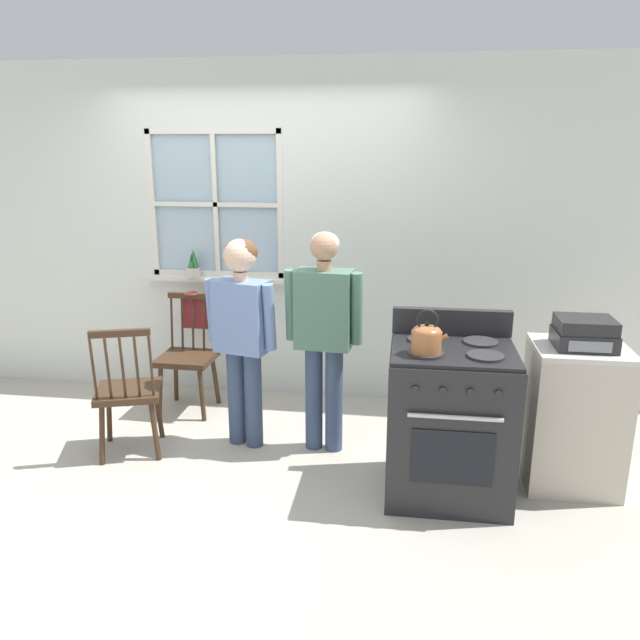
{
  "coord_description": "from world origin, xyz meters",
  "views": [
    {
      "loc": [
        1.12,
        -3.54,
        2.06
      ],
      "look_at": [
        0.59,
        0.18,
        1.0
      ],
      "focal_mm": 35.0,
      "sensor_mm": 36.0,
      "label": 1
    }
  ],
  "objects_px": {
    "stereo": "(584,333)",
    "potted_plant": "(193,267)",
    "person_teen_center": "(324,324)",
    "kettle": "(427,337)",
    "handbag": "(196,311)",
    "chair_by_window": "(188,358)",
    "stove": "(449,420)",
    "person_elderly_left": "(242,322)",
    "side_counter": "(573,416)",
    "chair_near_wall": "(128,393)"
  },
  "relations": [
    {
      "from": "chair_near_wall",
      "to": "kettle",
      "type": "relative_size",
      "value": 3.76
    },
    {
      "from": "stove",
      "to": "person_teen_center",
      "type": "bearing_deg",
      "value": 150.92
    },
    {
      "from": "handbag",
      "to": "stereo",
      "type": "height_order",
      "value": "stereo"
    },
    {
      "from": "chair_near_wall",
      "to": "person_teen_center",
      "type": "distance_m",
      "value": 1.41
    },
    {
      "from": "chair_near_wall",
      "to": "handbag",
      "type": "relative_size",
      "value": 3.02
    },
    {
      "from": "potted_plant",
      "to": "side_counter",
      "type": "xyz_separation_m",
      "value": [
        2.79,
        -1.13,
        -0.64
      ]
    },
    {
      "from": "person_teen_center",
      "to": "potted_plant",
      "type": "xyz_separation_m",
      "value": [
        -1.21,
        0.9,
        0.19
      ]
    },
    {
      "from": "chair_near_wall",
      "to": "kettle",
      "type": "bearing_deg",
      "value": 151.95
    },
    {
      "from": "stove",
      "to": "side_counter",
      "type": "relative_size",
      "value": 1.2
    },
    {
      "from": "potted_plant",
      "to": "handbag",
      "type": "xyz_separation_m",
      "value": [
        0.06,
        -0.15,
        -0.34
      ]
    },
    {
      "from": "handbag",
      "to": "stove",
      "type": "bearing_deg",
      "value": -31.45
    },
    {
      "from": "chair_by_window",
      "to": "potted_plant",
      "type": "relative_size",
      "value": 3.8
    },
    {
      "from": "side_counter",
      "to": "stereo",
      "type": "distance_m",
      "value": 0.54
    },
    {
      "from": "chair_by_window",
      "to": "side_counter",
      "type": "height_order",
      "value": "chair_by_window"
    },
    {
      "from": "chair_near_wall",
      "to": "stove",
      "type": "height_order",
      "value": "stove"
    },
    {
      "from": "person_elderly_left",
      "to": "stereo",
      "type": "xyz_separation_m",
      "value": [
        2.14,
        -0.25,
        0.09
      ]
    },
    {
      "from": "person_elderly_left",
      "to": "stereo",
      "type": "distance_m",
      "value": 2.16
    },
    {
      "from": "handbag",
      "to": "stereo",
      "type": "relative_size",
      "value": 0.9
    },
    {
      "from": "kettle",
      "to": "side_counter",
      "type": "distance_m",
      "value": 1.15
    },
    {
      "from": "stove",
      "to": "potted_plant",
      "type": "bearing_deg",
      "value": 146.23
    },
    {
      "from": "potted_plant",
      "to": "stereo",
      "type": "relative_size",
      "value": 0.72
    },
    {
      "from": "stereo",
      "to": "stove",
      "type": "bearing_deg",
      "value": -165.32
    },
    {
      "from": "chair_by_window",
      "to": "chair_near_wall",
      "type": "bearing_deg",
      "value": -99.77
    },
    {
      "from": "kettle",
      "to": "side_counter",
      "type": "relative_size",
      "value": 0.27
    },
    {
      "from": "chair_by_window",
      "to": "kettle",
      "type": "relative_size",
      "value": 3.76
    },
    {
      "from": "stove",
      "to": "person_elderly_left",
      "type": "bearing_deg",
      "value": 162.04
    },
    {
      "from": "chair_by_window",
      "to": "person_elderly_left",
      "type": "distance_m",
      "value": 0.92
    },
    {
      "from": "stove",
      "to": "handbag",
      "type": "bearing_deg",
      "value": 148.55
    },
    {
      "from": "person_teen_center",
      "to": "stereo",
      "type": "distance_m",
      "value": 1.61
    },
    {
      "from": "kettle",
      "to": "handbag",
      "type": "bearing_deg",
      "value": 143.52
    },
    {
      "from": "person_teen_center",
      "to": "side_counter",
      "type": "xyz_separation_m",
      "value": [
        1.58,
        -0.23,
        -0.45
      ]
    },
    {
      "from": "kettle",
      "to": "potted_plant",
      "type": "xyz_separation_m",
      "value": [
        -1.86,
        1.49,
        0.07
      ]
    },
    {
      "from": "stereo",
      "to": "potted_plant",
      "type": "bearing_deg",
      "value": 157.53
    },
    {
      "from": "person_teen_center",
      "to": "kettle",
      "type": "xyz_separation_m",
      "value": [
        0.66,
        -0.59,
        0.12
      ]
    },
    {
      "from": "person_teen_center",
      "to": "person_elderly_left",
      "type": "bearing_deg",
      "value": -173.69
    },
    {
      "from": "potted_plant",
      "to": "side_counter",
      "type": "height_order",
      "value": "potted_plant"
    },
    {
      "from": "kettle",
      "to": "potted_plant",
      "type": "bearing_deg",
      "value": 141.43
    },
    {
      "from": "side_counter",
      "to": "person_teen_center",
      "type": "bearing_deg",
      "value": 171.59
    },
    {
      "from": "stove",
      "to": "handbag",
      "type": "distance_m",
      "value": 2.32
    },
    {
      "from": "chair_near_wall",
      "to": "side_counter",
      "type": "bearing_deg",
      "value": 162.07
    },
    {
      "from": "stereo",
      "to": "person_elderly_left",
      "type": "bearing_deg",
      "value": 173.45
    },
    {
      "from": "person_teen_center",
      "to": "kettle",
      "type": "height_order",
      "value": "person_teen_center"
    },
    {
      "from": "person_elderly_left",
      "to": "handbag",
      "type": "xyz_separation_m",
      "value": [
        -0.59,
        0.76,
        -0.14
      ]
    },
    {
      "from": "kettle",
      "to": "stereo",
      "type": "distance_m",
      "value": 0.99
    },
    {
      "from": "chair_by_window",
      "to": "person_teen_center",
      "type": "bearing_deg",
      "value": -22.4
    },
    {
      "from": "chair_by_window",
      "to": "stove",
      "type": "distance_m",
      "value": 2.2
    },
    {
      "from": "stereo",
      "to": "chair_near_wall",
      "type": "bearing_deg",
      "value": 179.73
    },
    {
      "from": "person_teen_center",
      "to": "handbag",
      "type": "bearing_deg",
      "value": 152.33
    },
    {
      "from": "person_elderly_left",
      "to": "chair_near_wall",
      "type": "bearing_deg",
      "value": -148.5
    },
    {
      "from": "chair_by_window",
      "to": "stove",
      "type": "height_order",
      "value": "stove"
    }
  ]
}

